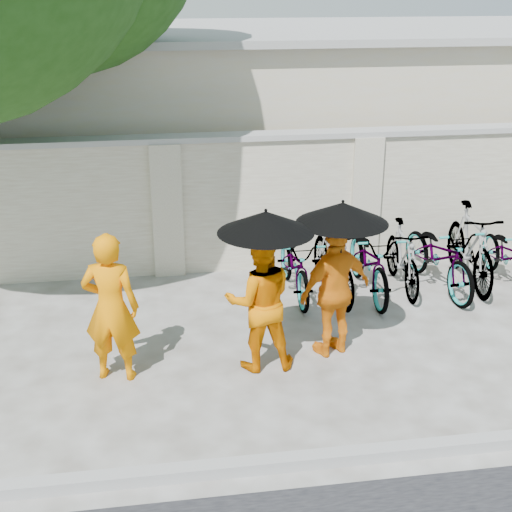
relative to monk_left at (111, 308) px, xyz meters
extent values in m
plane|color=#B5B5B5|center=(1.73, -0.18, -0.85)|extent=(80.00, 80.00, 0.00)
cube|color=#9B9B9B|center=(1.73, -1.88, -0.79)|extent=(40.00, 0.16, 0.12)
cube|color=beige|center=(2.73, 3.02, 0.15)|extent=(20.00, 0.30, 2.00)
cube|color=beige|center=(3.73, 6.82, 0.75)|extent=(14.00, 6.00, 3.20)
imported|color=orange|center=(0.00, 0.00, 0.00)|extent=(0.70, 0.54, 1.71)
imported|color=orange|center=(1.63, -0.01, -0.04)|extent=(0.80, 0.63, 1.63)
cylinder|color=black|center=(1.68, -0.09, 0.50)|extent=(0.02, 0.02, 0.85)
cone|color=black|center=(1.68, -0.09, 0.92)|extent=(1.05, 1.05, 0.24)
imported|color=orange|center=(2.55, 0.17, -0.05)|extent=(1.02, 0.72, 1.61)
cylinder|color=black|center=(2.57, 0.09, 0.49)|extent=(0.02, 0.02, 0.86)
cone|color=black|center=(2.57, 0.09, 0.92)|extent=(1.03, 1.03, 0.24)
imported|color=gray|center=(2.44, 1.88, -0.41)|extent=(0.61, 1.71, 0.90)
imported|color=gray|center=(2.96, 1.79, -0.32)|extent=(0.61, 1.79, 1.06)
imported|color=gray|center=(3.48, 1.75, -0.37)|extent=(0.70, 1.87, 0.97)
imported|color=gray|center=(3.99, 1.85, -0.37)|extent=(0.56, 1.64, 0.97)
imported|color=gray|center=(4.51, 1.77, -0.35)|extent=(0.89, 1.98, 1.01)
imported|color=gray|center=(5.03, 1.91, -0.28)|extent=(0.72, 1.96, 1.15)
imported|color=gray|center=(5.54, 1.74, -0.41)|extent=(0.69, 1.74, 0.90)
camera|label=1|loc=(0.49, -7.14, 3.33)|focal=50.00mm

